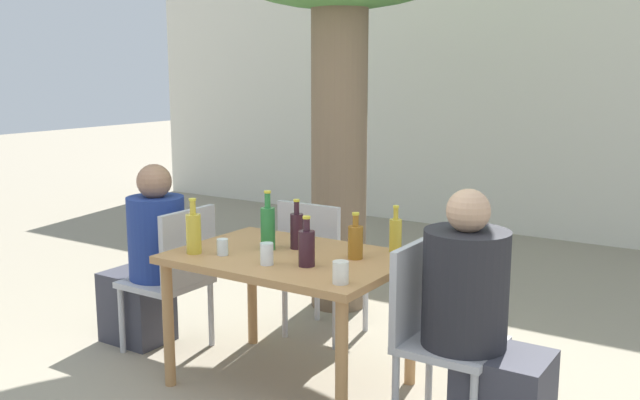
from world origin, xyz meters
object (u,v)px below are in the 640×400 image
at_px(dining_table_front, 290,271).
at_px(patio_chair_2, 318,262).
at_px(green_bottle_1, 268,227).
at_px(amber_bottle_5, 355,241).
at_px(patio_chair_0, 176,272).
at_px(oil_cruet_2, 395,234).
at_px(wine_bottle_0, 307,247).
at_px(person_seated_0, 147,265).
at_px(oil_cruet_3, 194,232).
at_px(drinking_glass_1, 341,272).
at_px(wine_bottle_4, 297,230).
at_px(drinking_glass_2, 223,247).
at_px(person_seated_1, 481,329).
at_px(patio_chair_1, 434,326).
at_px(drinking_glass_0, 267,254).

distance_m(dining_table_front, patio_chair_2, 0.71).
distance_m(dining_table_front, green_bottle_1, 0.27).
xyz_separation_m(green_bottle_1, amber_bottle_5, (0.50, 0.09, -0.03)).
bearing_deg(green_bottle_1, amber_bottle_5, 10.80).
distance_m(patio_chair_0, patio_chair_2, 0.89).
height_order(patio_chair_2, oil_cruet_2, oil_cruet_2).
bearing_deg(wine_bottle_0, person_seated_0, 174.16).
xyz_separation_m(patio_chair_2, oil_cruet_3, (-0.21, -0.91, 0.34)).
relative_size(patio_chair_2, wine_bottle_0, 3.51).
distance_m(wine_bottle_0, drinking_glass_1, 0.34).
distance_m(patio_chair_2, amber_bottle_5, 0.85).
bearing_deg(wine_bottle_4, oil_cruet_3, -136.62).
xyz_separation_m(oil_cruet_3, drinking_glass_1, (0.94, -0.04, -0.06)).
distance_m(wine_bottle_4, drinking_glass_2, 0.42).
distance_m(wine_bottle_0, drinking_glass_2, 0.50).
xyz_separation_m(person_seated_1, amber_bottle_5, (-0.74, 0.13, 0.29)).
bearing_deg(oil_cruet_3, drinking_glass_1, -2.49).
distance_m(patio_chair_0, patio_chair_1, 1.68).
bearing_deg(person_seated_1, patio_chair_0, 90.00).
distance_m(person_seated_0, person_seated_1, 2.14).
height_order(patio_chair_2, drinking_glass_2, patio_chair_2).
bearing_deg(amber_bottle_5, dining_table_front, -159.32).
xyz_separation_m(patio_chair_0, oil_cruet_3, (0.39, -0.25, 0.34)).
distance_m(person_seated_1, wine_bottle_4, 1.16).
height_order(drinking_glass_0, drinking_glass_1, drinking_glass_0).
bearing_deg(patio_chair_2, person_seated_0, 38.22).
xyz_separation_m(person_seated_0, green_bottle_1, (0.91, 0.03, 0.35)).
bearing_deg(patio_chair_1, oil_cruet_3, 100.94).
bearing_deg(green_bottle_1, person_seated_0, -178.07).
xyz_separation_m(patio_chair_0, drinking_glass_2, (0.54, -0.20, 0.27)).
relative_size(patio_chair_2, oil_cruet_2, 3.52).
bearing_deg(patio_chair_1, person_seated_1, -90.00).
height_order(patio_chair_0, patio_chair_1, same).
xyz_separation_m(wine_bottle_4, amber_bottle_5, (0.38, -0.01, -0.01)).
relative_size(wine_bottle_0, drinking_glass_2, 2.92).
height_order(oil_cruet_2, drinking_glass_2, oil_cruet_2).
bearing_deg(wine_bottle_0, patio_chair_2, 119.29).
xyz_separation_m(patio_chair_2, green_bottle_1, (0.08, -0.63, 0.35)).
bearing_deg(person_seated_1, oil_cruet_2, 60.01).
distance_m(patio_chair_0, person_seated_1, 1.91).
height_order(amber_bottle_5, drinking_glass_1, amber_bottle_5).
xyz_separation_m(person_seated_1, wine_bottle_0, (-0.87, -0.13, 0.30)).
bearing_deg(patio_chair_0, wine_bottle_0, 82.84).
bearing_deg(wine_bottle_0, patio_chair_0, 172.84).
distance_m(dining_table_front, oil_cruet_3, 0.55).
distance_m(dining_table_front, wine_bottle_4, 0.24).
distance_m(person_seated_0, drinking_glass_1, 1.62).
distance_m(patio_chair_2, green_bottle_1, 0.72).
xyz_separation_m(person_seated_0, person_seated_1, (2.14, 0.00, 0.02)).
bearing_deg(drinking_glass_2, drinking_glass_0, -4.08).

